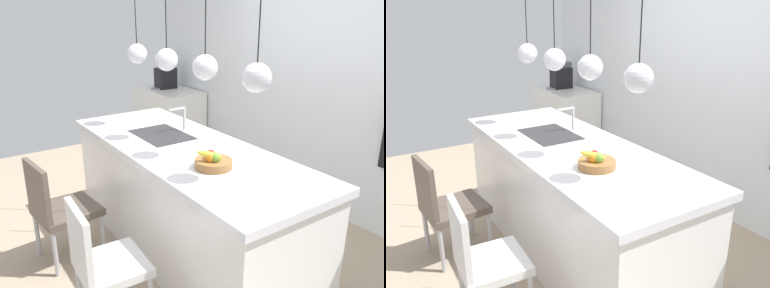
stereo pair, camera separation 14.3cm
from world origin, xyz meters
TOP-DOWN VIEW (x-y plane):
  - floor at (0.00, 0.00)m, footprint 6.60×6.60m
  - back_wall at (0.00, 1.65)m, footprint 6.00×0.10m
  - kitchen_island at (0.00, 0.00)m, footprint 2.54×0.95m
  - sink_basin at (-0.38, 0.00)m, footprint 0.56×0.40m
  - faucet at (-0.38, 0.21)m, footprint 0.02×0.17m
  - fruit_bowl at (0.49, -0.09)m, footprint 0.27×0.27m
  - side_counter at (-2.40, 1.28)m, footprint 1.10×0.60m
  - coffee_machine at (-2.47, 1.28)m, footprint 0.20×0.35m
  - chair_near at (-0.46, -0.94)m, footprint 0.49×0.52m
  - chair_middle at (0.46, -0.93)m, footprint 0.45×0.44m
  - pendant_light_left at (-0.79, 0.00)m, footprint 0.18×0.18m
  - pendant_light_center_left at (-0.26, 0.00)m, footprint 0.18×0.18m
  - pendant_light_center_right at (0.26, 0.00)m, footprint 0.18×0.18m
  - pendant_light_right at (0.79, 0.00)m, footprint 0.18×0.18m

SIDE VIEW (x-z plane):
  - floor at x=0.00m, z-range 0.00..0.00m
  - side_counter at x=-2.40m, z-range 0.00..0.90m
  - kitchen_island at x=0.00m, z-range 0.00..0.96m
  - chair_near at x=-0.46m, z-range 0.04..0.94m
  - chair_middle at x=0.46m, z-range 0.05..0.96m
  - sink_basin at x=-0.38m, z-range 0.94..0.96m
  - fruit_bowl at x=0.49m, z-range 0.93..1.08m
  - coffee_machine at x=-2.47m, z-range 0.87..1.25m
  - faucet at x=-0.38m, z-range 0.99..1.21m
  - back_wall at x=0.00m, z-range 0.00..2.60m
  - pendant_light_left at x=-0.79m, z-range 1.23..2.02m
  - pendant_light_center_left at x=-0.26m, z-range 1.23..2.02m
  - pendant_light_center_right at x=0.26m, z-range 1.23..2.02m
  - pendant_light_right at x=0.79m, z-range 1.23..2.02m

